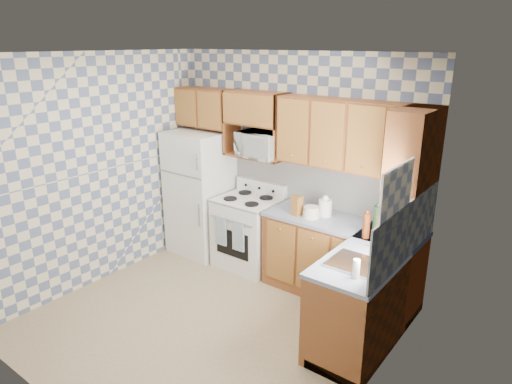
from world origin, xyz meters
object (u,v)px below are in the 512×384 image
stove_body (248,233)px  microwave (260,145)px  refrigerator (201,193)px  electric_kettle (325,208)px

stove_body → microwave: size_ratio=1.61×
refrigerator → electric_kettle: size_ratio=8.90×
stove_body → electric_kettle: size_ratio=4.77×
refrigerator → stove_body: refrigerator is taller
microwave → stove_body: bearing=-135.0°
refrigerator → electric_kettle: 1.87m
refrigerator → microwave: size_ratio=3.00×
refrigerator → microwave: (0.92, 0.12, 0.77)m
refrigerator → microwave: microwave is taller
stove_body → electric_kettle: bearing=3.4°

